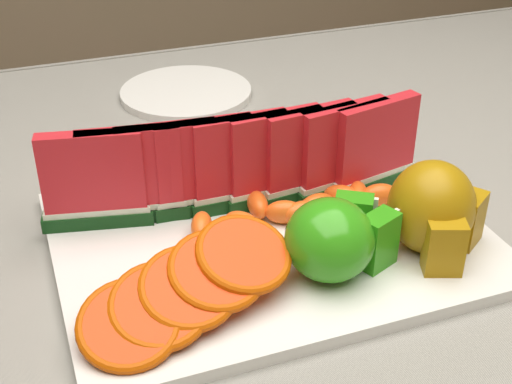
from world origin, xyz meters
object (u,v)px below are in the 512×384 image
Objects in this scene: pear_cluster at (434,210)px; side_plate at (186,92)px; apple_cluster at (336,238)px; platter at (271,239)px.

side_plate is (-0.11, 0.44, -0.05)m from pear_cluster.
pear_cluster reaches higher than apple_cluster.
pear_cluster is at bearing -27.51° from platter.
pear_cluster is 0.46× the size of side_plate.
apple_cluster is at bearing -178.84° from pear_cluster.
side_plate is at bearing 87.21° from platter.
apple_cluster is 0.10m from pear_cluster.
platter is 1.92× the size of side_plate.
apple_cluster is 0.44m from side_plate.
pear_cluster is 0.45m from side_plate.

